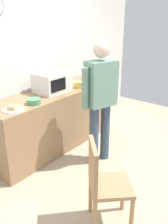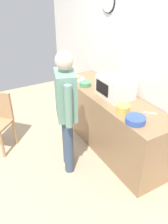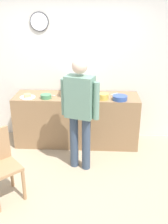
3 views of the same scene
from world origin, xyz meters
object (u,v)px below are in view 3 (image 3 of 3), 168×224
(spoon_utensil, at_px, (114,94))
(person_standing, at_px, (80,107))
(microwave, at_px, (78,87))
(mixing_bowl, at_px, (46,96))
(wooden_chair, at_px, (0,162))
(fork_utensil, at_px, (51,95))
(sandwich_plate, at_px, (28,97))
(salad_bowl, at_px, (103,96))
(cereal_bowl, at_px, (120,98))

(spoon_utensil, distance_m, person_standing, 1.10)
(person_standing, bearing_deg, microwave, 95.79)
(mixing_bowl, distance_m, wooden_chair, 1.49)
(mixing_bowl, distance_m, fork_utensil, 0.18)
(person_standing, bearing_deg, sandwich_plate, 145.29)
(salad_bowl, xyz_separation_m, person_standing, (-0.35, -0.65, 0.04))
(cereal_bowl, relative_size, mixing_bowl, 1.34)
(sandwich_plate, height_order, salad_bowl, salad_bowl)
(microwave, bearing_deg, mixing_bowl, -160.15)
(cereal_bowl, height_order, person_standing, person_standing)
(microwave, bearing_deg, person_standing, -84.21)
(person_standing, bearing_deg, salad_bowl, 61.58)
(fork_utensil, height_order, wooden_chair, wooden_chair)
(salad_bowl, bearing_deg, person_standing, -118.42)
(wooden_chair, bearing_deg, cereal_bowl, 40.09)
(salad_bowl, xyz_separation_m, spoon_utensil, (0.20, 0.29, -0.04))
(sandwich_plate, relative_size, person_standing, 0.15)
(microwave, xyz_separation_m, sandwich_plate, (-0.86, -0.18, -0.13))
(sandwich_plate, xyz_separation_m, salad_bowl, (1.30, -0.01, 0.03))
(spoon_utensil, bearing_deg, mixing_bowl, -165.68)
(mixing_bowl, relative_size, person_standing, 0.11)
(microwave, height_order, cereal_bowl, microwave)
(mixing_bowl, xyz_separation_m, fork_utensil, (0.06, 0.17, -0.03))
(sandwich_plate, xyz_separation_m, cereal_bowl, (1.58, -0.04, 0.02))
(fork_utensil, xyz_separation_m, person_standing, (0.57, -0.81, 0.09))
(sandwich_plate, xyz_separation_m, fork_utensil, (0.38, 0.15, -0.02))
(salad_bowl, relative_size, spoon_utensil, 1.04)
(person_standing, bearing_deg, spoon_utensil, 59.54)
(wooden_chair, bearing_deg, person_standing, 36.80)
(microwave, relative_size, wooden_chair, 0.53)
(sandwich_plate, bearing_deg, spoon_utensil, 10.72)
(microwave, xyz_separation_m, salad_bowl, (0.44, -0.19, -0.10))
(cereal_bowl, distance_m, spoon_utensil, 0.33)
(spoon_utensil, bearing_deg, fork_utensil, -173.23)
(sandwich_plate, height_order, spoon_utensil, sandwich_plate)
(salad_bowl, bearing_deg, fork_utensil, 170.15)
(microwave, bearing_deg, sandwich_plate, -168.33)
(fork_utensil, bearing_deg, salad_bowl, -9.85)
(fork_utensil, bearing_deg, sandwich_plate, -158.29)
(salad_bowl, relative_size, cereal_bowl, 0.71)
(microwave, bearing_deg, spoon_utensil, 9.43)
(cereal_bowl, bearing_deg, mixing_bowl, 179.09)
(mixing_bowl, bearing_deg, wooden_chair, -104.52)
(microwave, relative_size, mixing_bowl, 2.68)
(salad_bowl, bearing_deg, cereal_bowl, -5.74)
(fork_utensil, relative_size, spoon_utensil, 1.00)
(microwave, height_order, fork_utensil, microwave)
(salad_bowl, xyz_separation_m, wooden_chair, (-1.33, -1.38, -0.45))
(sandwich_plate, xyz_separation_m, spoon_utensil, (1.50, 0.28, -0.02))
(sandwich_plate, height_order, fork_utensil, sandwich_plate)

